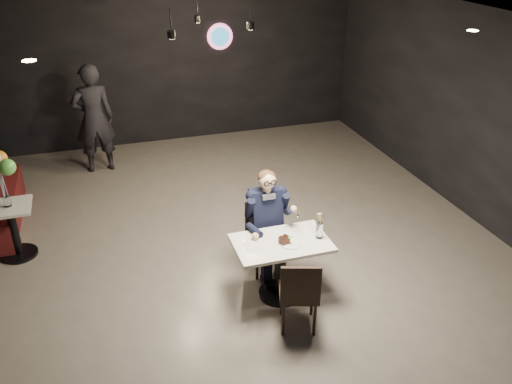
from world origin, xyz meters
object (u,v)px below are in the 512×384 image
object	(u,v)px
chair_far	(266,239)
sundae_glass	(319,230)
main_table	(281,269)
chair_near	(299,291)
passerby	(94,119)
seated_man	(266,221)
balloon_vase	(7,201)
side_table	(15,233)

from	to	relation	value
chair_far	sundae_glass	distance (m)	0.84
main_table	sundae_glass	distance (m)	0.65
main_table	chair_near	world-z (taller)	chair_near
chair_near	sundae_glass	world-z (taller)	sundae_glass
sundae_glass	passerby	size ratio (longest dim) A/B	0.10
main_table	chair_far	distance (m)	0.56
seated_man	passerby	bearing A→B (deg)	115.75
balloon_vase	passerby	world-z (taller)	passerby
sundae_glass	side_table	size ratio (longest dim) A/B	0.28
side_table	balloon_vase	bearing A→B (deg)	0.00
seated_man	side_table	size ratio (longest dim) A/B	2.09
main_table	chair_near	distance (m)	0.57
side_table	balloon_vase	size ratio (longest dim) A/B	4.74
chair_near	seated_man	distance (m)	1.14
chair_near	seated_man	xyz separation A→B (m)	(-0.00, 1.11, 0.26)
chair_far	side_table	bearing A→B (deg)	156.78
chair_far	balloon_vase	world-z (taller)	chair_far
sundae_glass	passerby	bearing A→B (deg)	117.38
chair_near	passerby	bearing A→B (deg)	128.43
main_table	balloon_vase	size ratio (longest dim) A/B	7.57
passerby	seated_man	bearing A→B (deg)	111.63
chair_far	seated_man	distance (m)	0.26
chair_far	seated_man	bearing A→B (deg)	104.04
passerby	balloon_vase	bearing A→B (deg)	60.27
chair_far	passerby	size ratio (longest dim) A/B	0.48
chair_near	balloon_vase	size ratio (longest dim) A/B	6.33
seated_man	side_table	bearing A→B (deg)	156.78
balloon_vase	seated_man	bearing A→B (deg)	-23.22
seated_man	side_table	world-z (taller)	seated_man
main_table	seated_man	size ratio (longest dim) A/B	0.76
chair_far	chair_near	xyz separation A→B (m)	(0.00, -1.11, 0.00)
seated_man	balloon_vase	world-z (taller)	seated_man
main_table	passerby	size ratio (longest dim) A/B	0.57
seated_man	passerby	xyz separation A→B (m)	(-1.85, 3.84, 0.24)
sundae_glass	passerby	distance (m)	4.99
seated_man	main_table	bearing A→B (deg)	-90.00
main_table	chair_near	xyz separation A→B (m)	(-0.00, -0.56, 0.09)
chair_near	passerby	xyz separation A→B (m)	(-1.85, 4.95, 0.50)
seated_man	passerby	distance (m)	4.26
main_table	balloon_vase	world-z (taller)	balloon_vase
main_table	balloon_vase	distance (m)	3.61
sundae_glass	side_table	world-z (taller)	sundae_glass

